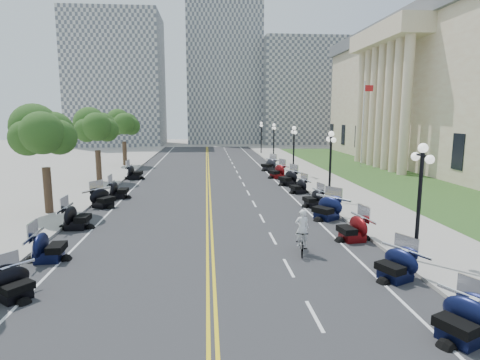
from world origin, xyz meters
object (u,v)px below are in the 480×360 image
object	(u,v)px
civic_building	(480,91)
flagpole	(363,125)
bicycle	(302,242)
motorcycle_n_3	(396,263)
cyclist_rider	(302,211)

from	to	relation	value
civic_building	flagpole	size ratio (longest dim) A/B	5.10
civic_building	bicycle	size ratio (longest dim) A/B	26.94
motorcycle_n_3	cyclist_rider	distance (m)	4.46
civic_building	motorcycle_n_3	xyz separation A→B (m)	(-25.00, -31.51, -8.23)
bicycle	cyclist_rider	xyz separation A→B (m)	(0.00, 0.00, 1.43)
motorcycle_n_3	cyclist_rider	bearing A→B (deg)	-162.37
flagpole	bicycle	bearing A→B (deg)	-116.06
bicycle	flagpole	bearing A→B (deg)	75.40
motorcycle_n_3	bicycle	world-z (taller)	motorcycle_n_3
cyclist_rider	motorcycle_n_3	bearing A→B (deg)	132.54
cyclist_rider	flagpole	bearing A→B (deg)	-116.06
civic_building	flagpole	xyz separation A→B (m)	(-14.00, 0.00, -3.90)
flagpole	bicycle	xyz separation A→B (m)	(-13.88, -28.37, -4.43)
bicycle	cyclist_rider	distance (m)	1.43
flagpole	bicycle	size ratio (longest dim) A/B	5.28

